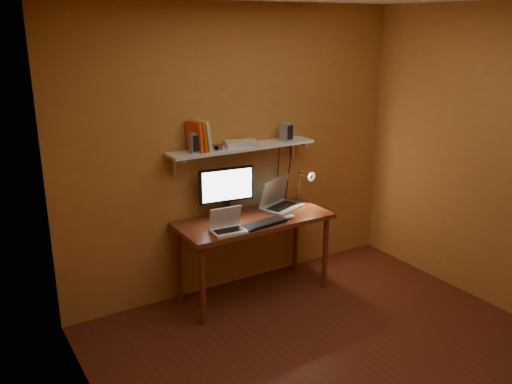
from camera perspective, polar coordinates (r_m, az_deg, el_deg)
room at (r=3.71m, az=10.38°, el=-0.50°), size 3.44×3.24×2.64m
desk at (r=4.88m, az=-0.22°, el=-3.71°), size 1.40×0.60×0.75m
wall_shelf at (r=4.84m, az=-1.43°, el=4.70°), size 1.40×0.25×0.21m
monitor at (r=4.81m, az=-3.13°, el=0.25°), size 0.50×0.24×0.46m
laptop at (r=5.11m, az=2.36°, el=-0.83°), size 0.46×0.40×0.28m
netbook at (r=4.54m, az=-3.08°, el=-3.48°), size 0.30×0.22×0.21m
keyboard at (r=4.69m, az=0.82°, el=-3.36°), size 0.44×0.19×0.02m
mouse at (r=4.85m, az=3.55°, el=-2.61°), size 0.09×0.06×0.03m
desk_lamp at (r=5.24m, az=5.24°, el=1.10°), size 0.09×0.23×0.38m
speaker_left at (r=4.60m, az=-6.37°, el=5.23°), size 0.11×0.11×0.17m
speaker_right at (r=5.05m, az=3.21°, el=6.36°), size 0.11×0.11×0.17m
books at (r=4.62m, az=-6.05°, el=5.86°), size 0.18×0.19×0.27m
shelf_camera at (r=4.64m, az=-4.21°, el=4.70°), size 0.11×0.07×0.06m
router at (r=4.82m, az=-1.59°, el=5.11°), size 0.32×0.26×0.05m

